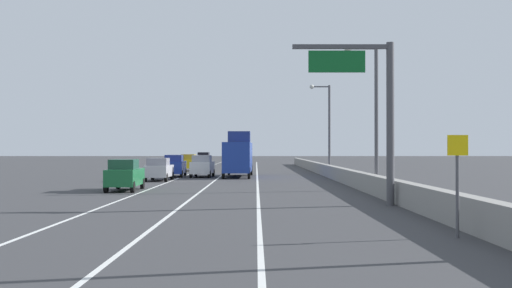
{
  "coord_description": "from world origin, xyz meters",
  "views": [
    {
      "loc": [
        1.39,
        -3.78,
        2.59
      ],
      "look_at": [
        1.29,
        40.37,
        2.96
      ],
      "focal_mm": 42.97,
      "sensor_mm": 36.0,
      "label": 1
    }
  ],
  "objects_px": {
    "overhead_sign_gantry": "(376,103)",
    "car_blue_2": "(176,166)",
    "lamp_post_right_second": "(373,106)",
    "car_black_1": "(205,159)",
    "lamp_post_right_third": "(328,122)",
    "car_green_5": "(126,175)",
    "speed_advisory_sign": "(459,177)",
    "car_silver_4": "(160,169)",
    "box_truck": "(240,156)",
    "car_yellow_0": "(190,163)",
    "car_white_3": "(204,166)"
  },
  "relations": [
    {
      "from": "lamp_post_right_second",
      "to": "car_silver_4",
      "type": "xyz_separation_m",
      "value": [
        -15.23,
        11.57,
        -4.38
      ]
    },
    {
      "from": "car_green_5",
      "to": "box_truck",
      "type": "xyz_separation_m",
      "value": [
        6.51,
        19.24,
        0.99
      ]
    },
    {
      "from": "car_white_3",
      "to": "car_silver_4",
      "type": "bearing_deg",
      "value": -114.37
    },
    {
      "from": "overhead_sign_gantry",
      "to": "car_yellow_0",
      "type": "xyz_separation_m",
      "value": [
        -13.41,
        44.61,
        -3.74
      ]
    },
    {
      "from": "speed_advisory_sign",
      "to": "car_black_1",
      "type": "bearing_deg",
      "value": 100.42
    },
    {
      "from": "car_white_3",
      "to": "lamp_post_right_third",
      "type": "bearing_deg",
      "value": 24.37
    },
    {
      "from": "car_white_3",
      "to": "car_silver_4",
      "type": "relative_size",
      "value": 0.96
    },
    {
      "from": "car_yellow_0",
      "to": "lamp_post_right_third",
      "type": "bearing_deg",
      "value": -35.06
    },
    {
      "from": "car_green_5",
      "to": "overhead_sign_gantry",
      "type": "bearing_deg",
      "value": -36.28
    },
    {
      "from": "lamp_post_right_third",
      "to": "car_green_5",
      "type": "xyz_separation_m",
      "value": [
        -15.34,
        -24.0,
        -4.33
      ]
    },
    {
      "from": "car_black_1",
      "to": "overhead_sign_gantry",
      "type": "bearing_deg",
      "value": -78.36
    },
    {
      "from": "car_silver_4",
      "to": "box_truck",
      "type": "relative_size",
      "value": 0.47
    },
    {
      "from": "speed_advisory_sign",
      "to": "car_black_1",
      "type": "height_order",
      "value": "speed_advisory_sign"
    },
    {
      "from": "car_yellow_0",
      "to": "car_blue_2",
      "type": "bearing_deg",
      "value": -88.65
    },
    {
      "from": "car_black_1",
      "to": "car_white_3",
      "type": "xyz_separation_m",
      "value": [
        2.97,
        -36.39,
        -0.04
      ]
    },
    {
      "from": "lamp_post_right_second",
      "to": "car_yellow_0",
      "type": "distance_m",
      "value": 37.76
    },
    {
      "from": "overhead_sign_gantry",
      "to": "box_truck",
      "type": "height_order",
      "value": "overhead_sign_gantry"
    },
    {
      "from": "car_black_1",
      "to": "box_truck",
      "type": "xyz_separation_m",
      "value": [
        6.28,
        -35.65,
        0.92
      ]
    },
    {
      "from": "overhead_sign_gantry",
      "to": "lamp_post_right_second",
      "type": "bearing_deg",
      "value": 79.82
    },
    {
      "from": "overhead_sign_gantry",
      "to": "car_blue_2",
      "type": "bearing_deg",
      "value": 114.13
    },
    {
      "from": "lamp_post_right_second",
      "to": "car_black_1",
      "type": "distance_m",
      "value": 56.77
    },
    {
      "from": "overhead_sign_gantry",
      "to": "car_blue_2",
      "type": "relative_size",
      "value": 1.63
    },
    {
      "from": "car_green_5",
      "to": "car_white_3",
      "type": "bearing_deg",
      "value": 80.2
    },
    {
      "from": "car_yellow_0",
      "to": "car_blue_2",
      "type": "relative_size",
      "value": 0.89
    },
    {
      "from": "speed_advisory_sign",
      "to": "car_silver_4",
      "type": "distance_m",
      "value": 35.01
    },
    {
      "from": "car_white_3",
      "to": "car_green_5",
      "type": "relative_size",
      "value": 0.93
    },
    {
      "from": "car_silver_4",
      "to": "car_yellow_0",
      "type": "bearing_deg",
      "value": 90.1
    },
    {
      "from": "box_truck",
      "to": "overhead_sign_gantry",
      "type": "bearing_deg",
      "value": -76.37
    },
    {
      "from": "car_white_3",
      "to": "box_truck",
      "type": "bearing_deg",
      "value": 12.64
    },
    {
      "from": "overhead_sign_gantry",
      "to": "box_truck",
      "type": "relative_size",
      "value": 0.79
    },
    {
      "from": "lamp_post_right_second",
      "to": "car_blue_2",
      "type": "height_order",
      "value": "lamp_post_right_second"
    },
    {
      "from": "box_truck",
      "to": "car_white_3",
      "type": "bearing_deg",
      "value": -167.36
    },
    {
      "from": "overhead_sign_gantry",
      "to": "car_green_5",
      "type": "relative_size",
      "value": 1.63
    },
    {
      "from": "lamp_post_right_second",
      "to": "car_black_1",
      "type": "height_order",
      "value": "lamp_post_right_second"
    },
    {
      "from": "car_silver_4",
      "to": "lamp_post_right_second",
      "type": "bearing_deg",
      "value": -37.23
    },
    {
      "from": "car_yellow_0",
      "to": "overhead_sign_gantry",
      "type": "bearing_deg",
      "value": -73.27
    },
    {
      "from": "car_blue_2",
      "to": "box_truck",
      "type": "bearing_deg",
      "value": 0.93
    },
    {
      "from": "car_black_1",
      "to": "box_truck",
      "type": "relative_size",
      "value": 0.44
    },
    {
      "from": "car_yellow_0",
      "to": "box_truck",
      "type": "distance_m",
      "value": 16.67
    },
    {
      "from": "speed_advisory_sign",
      "to": "car_yellow_0",
      "type": "xyz_separation_m",
      "value": [
        -13.85,
        54.85,
        -0.78
      ]
    },
    {
      "from": "speed_advisory_sign",
      "to": "car_silver_4",
      "type": "xyz_separation_m",
      "value": [
        -13.81,
        32.16,
        -0.83
      ]
    },
    {
      "from": "speed_advisory_sign",
      "to": "lamp_post_right_third",
      "type": "distance_m",
      "value": 44.38
    },
    {
      "from": "car_blue_2",
      "to": "speed_advisory_sign",
      "type": "bearing_deg",
      "value": -71.09
    },
    {
      "from": "lamp_post_right_second",
      "to": "car_yellow_0",
      "type": "relative_size",
      "value": 2.24
    },
    {
      "from": "lamp_post_right_third",
      "to": "car_black_1",
      "type": "xyz_separation_m",
      "value": [
        -15.1,
        30.89,
        -4.26
      ]
    },
    {
      "from": "overhead_sign_gantry",
      "to": "car_black_1",
      "type": "height_order",
      "value": "overhead_sign_gantry"
    },
    {
      "from": "lamp_post_right_third",
      "to": "car_blue_2",
      "type": "bearing_deg",
      "value": -161.83
    },
    {
      "from": "lamp_post_right_second",
      "to": "lamp_post_right_third",
      "type": "bearing_deg",
      "value": 90.28
    },
    {
      "from": "lamp_post_right_second",
      "to": "car_green_5",
      "type": "height_order",
      "value": "lamp_post_right_second"
    },
    {
      "from": "speed_advisory_sign",
      "to": "overhead_sign_gantry",
      "type": "bearing_deg",
      "value": 92.47
    }
  ]
}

